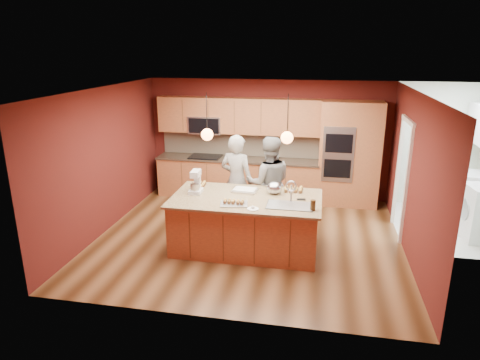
% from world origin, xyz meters
% --- Properties ---
extents(floor, '(5.50, 5.50, 0.00)m').
position_xyz_m(floor, '(0.00, 0.00, 0.00)').
color(floor, '#432612').
rests_on(floor, ground).
extents(ceiling, '(5.50, 5.50, 0.00)m').
position_xyz_m(ceiling, '(0.00, 0.00, 2.70)').
color(ceiling, silver).
rests_on(ceiling, ground).
extents(wall_back, '(5.50, 0.00, 5.50)m').
position_xyz_m(wall_back, '(0.00, 2.50, 1.35)').
color(wall_back, '#511714').
rests_on(wall_back, ground).
extents(wall_front, '(5.50, 0.00, 5.50)m').
position_xyz_m(wall_front, '(0.00, -2.50, 1.35)').
color(wall_front, '#511714').
rests_on(wall_front, ground).
extents(wall_left, '(0.00, 5.00, 5.00)m').
position_xyz_m(wall_left, '(-2.75, 0.00, 1.35)').
color(wall_left, '#511714').
rests_on(wall_left, ground).
extents(wall_right, '(0.00, 5.00, 5.00)m').
position_xyz_m(wall_right, '(2.75, 0.00, 1.35)').
color(wall_right, '#511714').
rests_on(wall_right, ground).
extents(cabinet_run, '(3.74, 0.64, 2.30)m').
position_xyz_m(cabinet_run, '(-0.68, 2.25, 0.98)').
color(cabinet_run, brown).
rests_on(cabinet_run, floor).
extents(oven_column, '(1.30, 0.62, 2.30)m').
position_xyz_m(oven_column, '(1.85, 2.19, 1.15)').
color(oven_column, brown).
rests_on(oven_column, floor).
extents(doorway_trim, '(0.08, 1.11, 2.20)m').
position_xyz_m(doorway_trim, '(2.73, 0.80, 1.05)').
color(doorway_trim, white).
rests_on(doorway_trim, wall_right).
extents(pendant_left, '(0.20, 0.20, 0.80)m').
position_xyz_m(pendant_left, '(-0.64, -0.39, 2.00)').
color(pendant_left, black).
rests_on(pendant_left, ceiling).
extents(pendant_right, '(0.20, 0.20, 0.80)m').
position_xyz_m(pendant_right, '(0.68, -0.39, 2.00)').
color(pendant_right, black).
rests_on(pendant_right, ceiling).
extents(island, '(2.54, 1.42, 1.32)m').
position_xyz_m(island, '(0.04, -0.40, 0.48)').
color(island, brown).
rests_on(island, floor).
extents(person_left, '(0.75, 0.59, 1.82)m').
position_xyz_m(person_left, '(-0.33, 0.57, 0.91)').
color(person_left, black).
rests_on(person_left, floor).
extents(person_right, '(1.00, 0.85, 1.81)m').
position_xyz_m(person_right, '(0.29, 0.57, 0.90)').
color(person_right, slate).
rests_on(person_right, floor).
extents(stand_mixer, '(0.22, 0.30, 0.40)m').
position_xyz_m(stand_mixer, '(-0.89, -0.31, 1.11)').
color(stand_mixer, silver).
rests_on(stand_mixer, island).
extents(sheet_cake, '(0.46, 0.36, 0.05)m').
position_xyz_m(sheet_cake, '(-0.06, -0.07, 0.96)').
color(sheet_cake, silver).
rests_on(sheet_cake, island).
extents(cooling_rack, '(0.49, 0.39, 0.02)m').
position_xyz_m(cooling_rack, '(-0.11, -0.76, 0.95)').
color(cooling_rack, '#A5A8AB').
rests_on(cooling_rack, island).
extents(mixing_bowl, '(0.26, 0.26, 0.22)m').
position_xyz_m(mixing_bowl, '(0.47, -0.10, 1.04)').
color(mixing_bowl, '#B6B7BD').
rests_on(mixing_bowl, island).
extents(plate, '(0.19, 0.19, 0.01)m').
position_xyz_m(plate, '(0.22, -0.92, 0.94)').
color(plate, white).
rests_on(plate, island).
extents(tumbler, '(0.08, 0.08, 0.17)m').
position_xyz_m(tumbler, '(1.15, -0.77, 1.02)').
color(tumbler, '#382310').
rests_on(tumbler, island).
extents(phone, '(0.15, 0.10, 0.01)m').
position_xyz_m(phone, '(0.95, -0.32, 0.94)').
color(phone, black).
rests_on(phone, island).
extents(cupcakes_left, '(0.25, 0.33, 0.07)m').
position_xyz_m(cupcakes_left, '(-0.94, 0.04, 0.97)').
color(cupcakes_left, gold).
rests_on(cupcakes_left, island).
extents(cupcakes_rack, '(0.35, 0.14, 0.06)m').
position_xyz_m(cupcakes_rack, '(-0.12, -0.76, 0.99)').
color(cupcakes_rack, gold).
rests_on(cupcakes_rack, island).
extents(cupcakes_right, '(0.34, 0.26, 0.08)m').
position_xyz_m(cupcakes_right, '(0.79, 0.09, 0.97)').
color(cupcakes_right, gold).
rests_on(cupcakes_right, island).
extents(dryer, '(0.77, 0.78, 1.06)m').
position_xyz_m(dryer, '(4.22, 1.48, 0.53)').
color(dryer, silver).
rests_on(dryer, floor).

